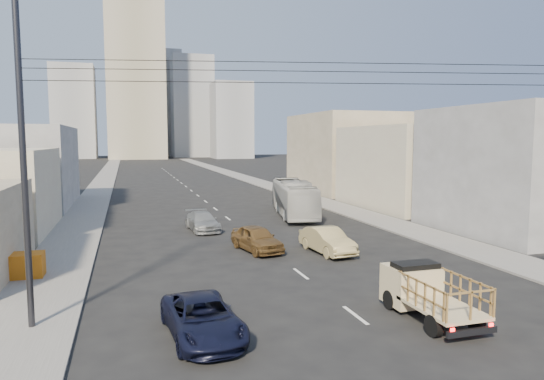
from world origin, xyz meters
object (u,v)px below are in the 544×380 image
flatbed_pickup (428,289)px  crate_stack (23,265)px  navy_pickup (202,318)px  city_bus (294,198)px  sedan_tan (327,240)px  streetlamp_left (26,145)px  sedan_grey (202,221)px  sedan_brown (257,238)px

flatbed_pickup → crate_stack: (-15.45, 9.90, -0.40)m
navy_pickup → crate_stack: navy_pickup is taller
navy_pickup → city_bus: (11.74, 24.15, 0.89)m
crate_stack → sedan_tan: bearing=3.1°
navy_pickup → streetlamp_left: size_ratio=0.40×
streetlamp_left → sedan_tan: bearing=28.3°
crate_stack → navy_pickup: bearing=-52.4°
flatbed_pickup → sedan_tan: 10.80m
city_bus → navy_pickup: bearing=-105.3°
city_bus → sedan_grey: size_ratio=2.39×
navy_pickup → crate_stack: 11.70m
streetlamp_left → navy_pickup: bearing=-23.2°
streetlamp_left → city_bus: bearing=51.6°
navy_pickup → sedan_brown: 12.88m
flatbed_pickup → city_bus: size_ratio=0.39×
navy_pickup → city_bus: bearing=59.3°
navy_pickup → sedan_grey: (2.95, 19.43, 0.02)m
city_bus → streetlamp_left: streetlamp_left is taller
city_bus → sedan_brown: size_ratio=2.50×
city_bus → sedan_grey: 10.01m
navy_pickup → streetlamp_left: (-5.53, 2.38, 5.77)m
flatbed_pickup → navy_pickup: bearing=175.6°
city_bus → sedan_tan: 14.31m
city_bus → streetlamp_left: (-17.27, -21.78, 4.88)m
sedan_grey → crate_stack: size_ratio=2.60×
sedan_brown → crate_stack: sedan_brown is taller
city_bus → streetlamp_left: bearing=-117.8°
navy_pickup → sedan_grey: bearing=76.6°
sedan_brown → sedan_tan: 4.20m
sedan_tan → streetlamp_left: (-14.43, -7.77, 5.69)m
flatbed_pickup → streetlamp_left: streetlamp_left is taller
sedan_brown → sedan_tan: sedan_brown is taller
sedan_tan → streetlamp_left: streetlamp_left is taller
flatbed_pickup → crate_stack: size_ratio=2.45×
navy_pickup → crate_stack: bearing=122.8°
sedan_brown → streetlamp_left: streetlamp_left is taller
city_bus → sedan_brown: city_bus is taller
navy_pickup → sedan_tan: sedan_tan is taller
navy_pickup → crate_stack: size_ratio=2.65×
streetlamp_left → crate_stack: streetlamp_left is taller
sedan_tan → crate_stack: 16.06m
flatbed_pickup → sedan_grey: flatbed_pickup is taller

